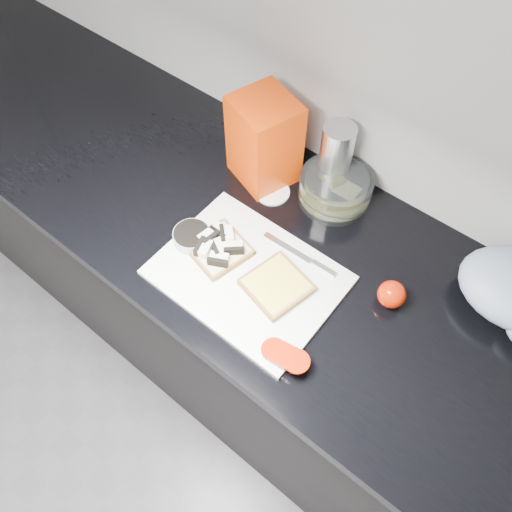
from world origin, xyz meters
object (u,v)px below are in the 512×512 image
(cutting_board, at_px, (248,275))
(bread_bag, at_px, (264,141))
(glass_bowl, at_px, (335,189))
(steel_canister, at_px, (335,158))

(cutting_board, xyz_separation_m, bread_bag, (-0.17, 0.27, 0.11))
(cutting_board, relative_size, glass_bowl, 2.23)
(cutting_board, bearing_deg, bread_bag, 121.59)
(steel_canister, bearing_deg, glass_bowl, -45.34)
(steel_canister, bearing_deg, cutting_board, -88.59)
(cutting_board, relative_size, steel_canister, 2.11)
(cutting_board, height_order, bread_bag, bread_bag)
(bread_bag, bearing_deg, steel_canister, 43.63)
(glass_bowl, distance_m, bread_bag, 0.21)
(bread_bag, distance_m, steel_canister, 0.18)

